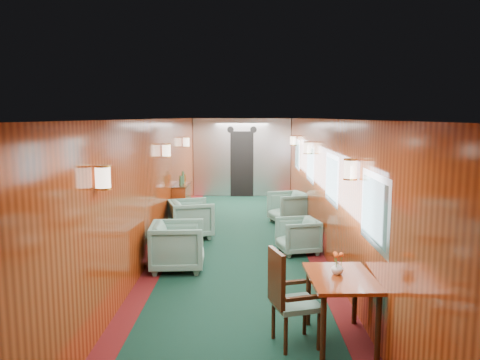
{
  "coord_description": "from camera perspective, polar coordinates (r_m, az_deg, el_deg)",
  "views": [
    {
      "loc": [
        0.12,
        -8.4,
        2.44
      ],
      "look_at": [
        0.0,
        1.1,
        1.15
      ],
      "focal_mm": 35.0,
      "sensor_mm": 36.0,
      "label": 1
    }
  ],
  "objects": [
    {
      "name": "wall_sconces",
      "position": [
        8.99,
        -0.04,
        3.59
      ],
      "size": [
        2.97,
        7.97,
        0.25
      ],
      "color": "beige",
      "rests_on": "ground"
    },
    {
      "name": "room",
      "position": [
        8.44,
        -0.09,
        2.26
      ],
      "size": [
        12.0,
        12.1,
        2.4
      ],
      "color": "black",
      "rests_on": "ground"
    },
    {
      "name": "armchair_right_near",
      "position": [
        8.52,
        7.05,
        -6.77
      ],
      "size": [
        0.82,
        0.81,
        0.63
      ],
      "primitive_type": "imported",
      "rotation": [
        0.0,
        0.0,
        -1.34
      ],
      "color": "#225049",
      "rests_on": "ground"
    },
    {
      "name": "armchair_left_near",
      "position": [
        7.62,
        -7.6,
        -7.98
      ],
      "size": [
        0.9,
        0.88,
        0.77
      ],
      "primitive_type": "imported",
      "rotation": [
        0.0,
        0.0,
        1.65
      ],
      "color": "#225049",
      "rests_on": "ground"
    },
    {
      "name": "windows_right",
      "position": [
        8.81,
        9.66,
        1.18
      ],
      "size": [
        0.02,
        8.6,
        0.8
      ],
      "color": "#B7BABF",
      "rests_on": "ground"
    },
    {
      "name": "armchair_right_far",
      "position": [
        10.79,
        5.96,
        -3.4
      ],
      "size": [
        1.02,
        1.01,
        0.73
      ],
      "primitive_type": "imported",
      "rotation": [
        0.0,
        0.0,
        -1.21
      ],
      "color": "#225049",
      "rests_on": "ground"
    },
    {
      "name": "dining_table",
      "position": [
        5.28,
        12.22,
        -12.61
      ],
      "size": [
        0.73,
        1.01,
        0.74
      ],
      "rotation": [
        0.0,
        0.0,
        0.04
      ],
      "color": "maroon",
      "rests_on": "ground"
    },
    {
      "name": "flower_vase",
      "position": [
        5.27,
        11.78,
        -10.45
      ],
      "size": [
        0.14,
        0.14,
        0.14
      ],
      "primitive_type": "imported",
      "rotation": [
        0.0,
        0.0,
        0.06
      ],
      "color": "silver",
      "rests_on": "dining_table"
    },
    {
      "name": "bulkhead",
      "position": [
        14.36,
        0.24,
        2.72
      ],
      "size": [
        2.98,
        0.17,
        2.39
      ],
      "color": "silver",
      "rests_on": "ground"
    },
    {
      "name": "credenza",
      "position": [
        10.76,
        -7.1,
        -2.86
      ],
      "size": [
        0.32,
        1.03,
        1.2
      ],
      "color": "maroon",
      "rests_on": "ground"
    },
    {
      "name": "armchair_left_far",
      "position": [
        9.58,
        -6.0,
        -4.71
      ],
      "size": [
        1.05,
        1.03,
        0.77
      ],
      "primitive_type": "imported",
      "rotation": [
        0.0,
        0.0,
        1.87
      ],
      "color": "#225049",
      "rests_on": "ground"
    },
    {
      "name": "side_chair",
      "position": [
        5.12,
        5.78,
        -13.67
      ],
      "size": [
        0.58,
        0.6,
        1.06
      ],
      "rotation": [
        0.0,
        0.0,
        0.29
      ],
      "color": "#225049",
      "rests_on": "ground"
    }
  ]
}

